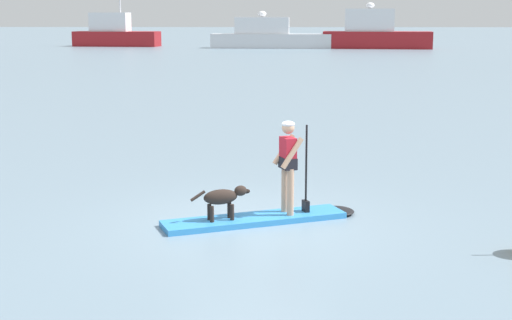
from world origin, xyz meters
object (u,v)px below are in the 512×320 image
Objects in this scene: paddleboard at (267,218)px; moored_boat_center at (115,34)px; moored_boat_far_port at (375,34)px; dog at (223,198)px; person_paddler at (289,160)px; moored_boat_outer at (268,36)px.

moored_boat_center is (-17.96, 71.18, 1.36)m from paddleboard.
moored_boat_far_port reaches higher than paddleboard.
dog is (-0.73, -0.29, 0.44)m from paddleboard.
moored_boat_far_port is (11.36, 66.56, 1.06)m from dog.
paddleboard is 1.08m from person_paddler.
dog is 67.31m from moored_boat_outer.
moored_boat_center is at bearing 170.24° from moored_boat_far_port.
paddleboard is 0.35× the size of moored_boat_center.
moored_boat_far_port is at bearing -3.82° from moored_boat_outer.
moored_boat_center reaches higher than moored_boat_outer.
dog is at bearing -90.12° from moored_boat_outer.
moored_boat_outer reaches higher than paddleboard.
person_paddler is at bearing -75.53° from moored_boat_center.
person_paddler reaches higher than dog.
person_paddler reaches higher than paddleboard.
moored_boat_center is 29.00m from moored_boat_far_port.
moored_boat_far_port is (10.25, 66.12, 0.49)m from person_paddler.
moored_boat_outer reaches higher than dog.
dog is 0.08× the size of moored_boat_outer.
paddleboard is at bearing -75.84° from moored_boat_center.
paddleboard is 67.03m from moored_boat_outer.
paddleboard is at bearing -99.11° from moored_boat_far_port.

